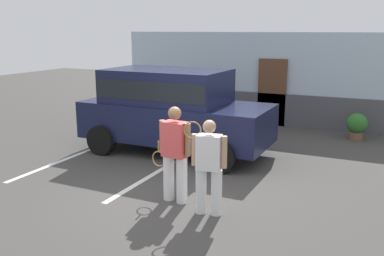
% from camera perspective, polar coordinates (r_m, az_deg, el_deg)
% --- Properties ---
extents(ground_plane, '(40.00, 40.00, 0.00)m').
position_cam_1_polar(ground_plane, '(7.92, -4.14, -9.17)').
color(ground_plane, '#423F3D').
extents(parking_stripe_0, '(0.12, 4.40, 0.01)m').
position_cam_1_polar(parking_stripe_0, '(10.83, -15.01, -3.43)').
color(parking_stripe_0, silver).
rests_on(parking_stripe_0, ground_plane).
extents(parking_stripe_1, '(0.12, 4.40, 0.01)m').
position_cam_1_polar(parking_stripe_1, '(9.50, -3.73, -5.31)').
color(parking_stripe_1, silver).
rests_on(parking_stripe_1, ground_plane).
extents(house_frontage, '(10.01, 0.40, 2.91)m').
position_cam_1_polar(house_frontage, '(13.92, 10.01, 6.16)').
color(house_frontage, silver).
rests_on(house_frontage, ground_plane).
extents(parked_suv, '(4.62, 2.19, 2.05)m').
position_cam_1_polar(parked_suv, '(10.45, -2.68, 2.87)').
color(parked_suv, '#141938').
rests_on(parked_suv, ground_plane).
extents(tennis_player_man, '(0.88, 0.31, 1.71)m').
position_cam_1_polar(tennis_player_man, '(7.45, -2.32, -3.39)').
color(tennis_player_man, white).
rests_on(tennis_player_man, ground_plane).
extents(tennis_player_woman, '(0.73, 0.30, 1.59)m').
position_cam_1_polar(tennis_player_woman, '(6.95, 2.24, -5.04)').
color(tennis_player_woman, white).
rests_on(tennis_player_woman, ground_plane).
extents(potted_plant_by_porch, '(0.56, 0.56, 0.74)m').
position_cam_1_polar(potted_plant_by_porch, '(12.64, 21.16, 0.37)').
color(potted_plant_by_porch, brown).
rests_on(potted_plant_by_porch, ground_plane).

